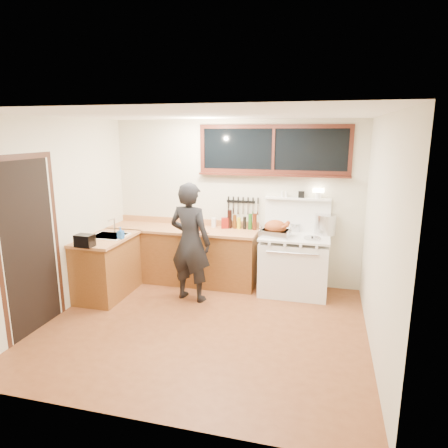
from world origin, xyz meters
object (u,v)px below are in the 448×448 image
(vintage_stove, at_px, (294,263))
(cutting_board, at_px, (196,228))
(man, at_px, (190,242))
(roast_turkey, at_px, (276,230))

(vintage_stove, distance_m, cutting_board, 1.60)
(man, height_order, roast_turkey, man)
(vintage_stove, distance_m, roast_turkey, 0.61)
(cutting_board, xyz_separation_m, roast_turkey, (1.24, 0.02, 0.05))
(vintage_stove, relative_size, cutting_board, 3.22)
(man, bearing_deg, vintage_stove, 23.42)
(vintage_stove, bearing_deg, man, -156.58)
(vintage_stove, height_order, cutting_board, vintage_stove)
(vintage_stove, xyz_separation_m, roast_turkey, (-0.28, -0.11, 0.53))
(vintage_stove, relative_size, roast_turkey, 3.32)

